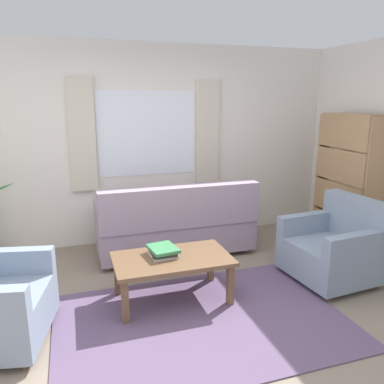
{
  "coord_description": "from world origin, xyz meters",
  "views": [
    {
      "loc": [
        -1.0,
        -2.79,
        1.88
      ],
      "look_at": [
        0.13,
        0.7,
        0.99
      ],
      "focal_mm": 35.57,
      "sensor_mm": 36.0,
      "label": 1
    }
  ],
  "objects": [
    {
      "name": "wall_back",
      "position": [
        0.0,
        2.26,
        1.3
      ],
      "size": [
        5.32,
        0.12,
        2.6
      ],
      "primitive_type": "cube",
      "color": "silver",
      "rests_on": "ground_plane"
    },
    {
      "name": "couch",
      "position": [
        0.2,
        1.54,
        0.37
      ],
      "size": [
        1.9,
        0.82,
        0.92
      ],
      "rotation": [
        0.0,
        0.0,
        3.14
      ],
      "color": "#998499",
      "rests_on": "ground_plane"
    },
    {
      "name": "armchair_right",
      "position": [
        1.63,
        0.35,
        0.35
      ],
      "size": [
        0.89,
        0.91,
        0.88
      ],
      "rotation": [
        0.0,
        0.0,
        -1.49
      ],
      "color": "gray",
      "rests_on": "ground_plane"
    },
    {
      "name": "ground_plane",
      "position": [
        0.0,
        0.0,
        0.0
      ],
      "size": [
        6.24,
        6.24,
        0.0
      ],
      "primitive_type": "plane",
      "color": "gray"
    },
    {
      "name": "coffee_table",
      "position": [
        -0.15,
        0.45,
        0.38
      ],
      "size": [
        1.1,
        0.64,
        0.44
      ],
      "color": "brown",
      "rests_on": "ground_plane"
    },
    {
      "name": "bookshelf",
      "position": [
        2.34,
        1.09,
        0.88
      ],
      "size": [
        0.3,
        0.94,
        1.72
      ],
      "rotation": [
        0.0,
        0.0,
        1.57
      ],
      "color": "#A87F56",
      "rests_on": "ground_plane"
    },
    {
      "name": "area_rug",
      "position": [
        0.0,
        0.0,
        0.01
      ],
      "size": [
        2.49,
        1.68,
        0.01
      ],
      "primitive_type": "cube",
      "color": "#604C6B",
      "rests_on": "ground_plane"
    },
    {
      "name": "book_stack_on_table",
      "position": [
        -0.22,
        0.52,
        0.48
      ],
      "size": [
        0.28,
        0.33,
        0.08
      ],
      "color": "beige",
      "rests_on": "coffee_table"
    },
    {
      "name": "window_with_curtains",
      "position": [
        0.0,
        2.18,
        1.45
      ],
      "size": [
        1.98,
        0.07,
        1.4
      ],
      "color": "white"
    }
  ]
}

